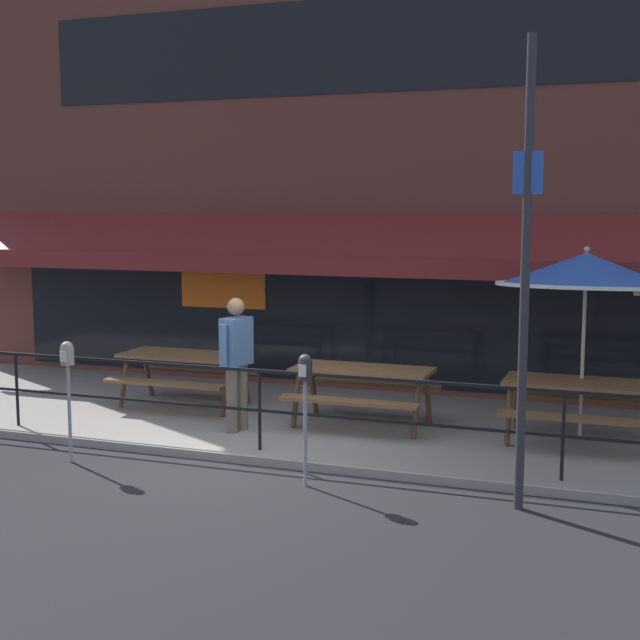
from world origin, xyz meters
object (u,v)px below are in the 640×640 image
Objects in this scene: picnic_table_left at (184,364)px; picnic_table_centre at (362,380)px; picnic_table_right at (580,394)px; parking_meter_near at (68,365)px; street_sign_pole at (525,273)px; parking_meter_far at (305,380)px; pedestrian_walking at (237,357)px; patio_umbrella_right at (586,271)px.

picnic_table_centre is (2.73, -0.23, 0.00)m from picnic_table_left.
parking_meter_near is (-5.52, -2.48, 0.44)m from picnic_table_right.
parking_meter_near reaches higher than picnic_table_right.
picnic_table_right is 6.07m from parking_meter_near.
parking_meter_far is at bearing -178.89° from street_sign_pole.
parking_meter_near is (-1.37, -1.62, 0.09)m from pedestrian_walking.
parking_meter_far is at bearing -135.80° from patio_umbrella_right.
picnic_table_centre is at bearing 92.12° from parking_meter_far.
pedestrian_walking is at bearing -150.41° from picnic_table_centre.
picnic_table_right is at bearing -90.00° from patio_umbrella_right.
picnic_table_right is 0.76× the size of patio_umbrella_right.
picnic_table_left is 1.00× the size of picnic_table_right.
picnic_table_centre is 3.11m from patio_umbrella_right.
picnic_table_right is at bearing 24.21° from parking_meter_near.
patio_umbrella_right reaches higher than picnic_table_left.
picnic_table_left is at bearing 88.70° from parking_meter_near.
picnic_table_left is 5.46m from picnic_table_right.
patio_umbrella_right reaches higher than parking_meter_near.
street_sign_pole is at bearing 1.65° from parking_meter_near.
picnic_table_centre is 0.76× the size of patio_umbrella_right.
patio_umbrella_right is at bearing 80.69° from street_sign_pole.
street_sign_pole is (2.32, -2.28, 1.62)m from picnic_table_centre.
picnic_table_centre is 3.63m from street_sign_pole.
picnic_table_centre is 1.05× the size of pedestrian_walking.
picnic_table_left and picnic_table_centre have the same top height.
street_sign_pole is at bearing -21.54° from pedestrian_walking.
picnic_table_right is 4.25m from pedestrian_walking.
pedestrian_walking is at bearing 134.78° from parking_meter_far.
street_sign_pole reaches higher than picnic_table_left.
picnic_table_left is 1.00× the size of picnic_table_centre.
street_sign_pole is at bearing -99.31° from patio_umbrella_right.
picnic_table_left is at bearing 137.84° from parking_meter_far.
picnic_table_right is at bearing -1.80° from picnic_table_left.
parking_meter_near is 0.31× the size of street_sign_pole.
picnic_table_left is 5.86m from street_sign_pole.
street_sign_pole is (5.10, 0.15, 1.18)m from parking_meter_near.
street_sign_pole reaches higher than pedestrian_walking.
parking_meter_far reaches higher than picnic_table_left.
pedestrian_walking is 2.14m from parking_meter_far.
picnic_table_centre and picnic_table_right have the same top height.
patio_umbrella_right is (2.73, 0.25, 1.47)m from picnic_table_centre.
pedestrian_walking is at bearing -168.29° from picnic_table_right.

